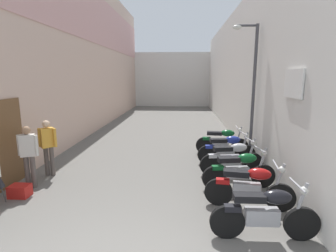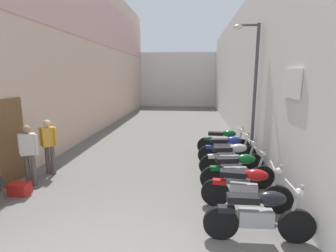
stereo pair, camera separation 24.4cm
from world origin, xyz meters
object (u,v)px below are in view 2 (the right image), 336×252
at_px(motorcycle_sixth, 224,141).
at_px(motorcycle_nearest, 260,214).
at_px(pedestrian_mid_alley, 29,151).
at_px(motorcycle_third, 238,170).
at_px(motorcycle_fifth, 228,149).
at_px(motorcycle_second, 246,187).
at_px(motorcycle_fourth, 232,158).
at_px(plastic_crate, 20,189).
at_px(pedestrian_further_down, 49,143).
at_px(street_lamp, 252,83).

bearing_deg(motorcycle_sixth, motorcycle_nearest, -90.00).
bearing_deg(motorcycle_nearest, pedestrian_mid_alley, 160.79).
distance_m(motorcycle_nearest, motorcycle_third, 2.05).
distance_m(motorcycle_nearest, motorcycle_fifth, 3.93).
height_order(motorcycle_second, motorcycle_fourth, same).
height_order(motorcycle_fourth, motorcycle_fifth, same).
bearing_deg(motorcycle_fifth, motorcycle_fourth, -90.01).
height_order(motorcycle_third, plastic_crate, motorcycle_third).
xyz_separation_m(motorcycle_third, plastic_crate, (-5.17, -0.76, -0.36)).
distance_m(motorcycle_nearest, pedestrian_mid_alley, 5.52).
bearing_deg(pedestrian_mid_alley, pedestrian_further_down, 85.51).
bearing_deg(plastic_crate, motorcycle_third, 8.33).
bearing_deg(pedestrian_further_down, motorcycle_nearest, -27.11).
relative_size(motorcycle_second, motorcycle_sixth, 1.00).
relative_size(motorcycle_fourth, plastic_crate, 4.17).
bearing_deg(motorcycle_fourth, motorcycle_third, -90.00).
bearing_deg(pedestrian_mid_alley, plastic_crate, -86.42).
bearing_deg(motorcycle_fifth, motorcycle_sixth, 90.00).
distance_m(motorcycle_second, motorcycle_fifth, 2.87).
relative_size(motorcycle_third, motorcycle_sixth, 1.00).
height_order(motorcycle_third, motorcycle_fifth, same).
xyz_separation_m(motorcycle_fourth, motorcycle_fifth, (0.00, 0.91, 0.00)).
height_order(pedestrian_mid_alley, plastic_crate, pedestrian_mid_alley).
bearing_deg(motorcycle_second, motorcycle_fourth, 90.00).
relative_size(motorcycle_third, motorcycle_fourth, 1.00).
height_order(motorcycle_nearest, motorcycle_fourth, same).
distance_m(pedestrian_further_down, plastic_crate, 1.55).
bearing_deg(street_lamp, motorcycle_third, -107.81).
xyz_separation_m(motorcycle_sixth, pedestrian_mid_alley, (-5.20, -3.11, 0.42)).
bearing_deg(pedestrian_mid_alley, motorcycle_fourth, 13.00).
xyz_separation_m(motorcycle_third, motorcycle_fourth, (-0.00, 0.97, 0.00)).
distance_m(motorcycle_second, motorcycle_sixth, 3.86).
xyz_separation_m(motorcycle_third, motorcycle_fifth, (0.00, 1.88, 0.00)).
xyz_separation_m(motorcycle_nearest, street_lamp, (0.69, 4.21, 2.04)).
bearing_deg(motorcycle_nearest, motorcycle_fourth, 90.00).
height_order(plastic_crate, street_lamp, street_lamp).
distance_m(pedestrian_mid_alley, pedestrian_further_down, 0.82).
relative_size(motorcycle_fifth, motorcycle_sixth, 1.00).
distance_m(motorcycle_fifth, pedestrian_further_down, 5.31).
distance_m(motorcycle_fourth, pedestrian_further_down, 5.17).
height_order(motorcycle_nearest, pedestrian_further_down, pedestrian_further_down).
bearing_deg(pedestrian_further_down, street_lamp, 15.13).
relative_size(motorcycle_fifth, pedestrian_further_down, 1.18).
distance_m(motorcycle_sixth, pedestrian_further_down, 5.64).
bearing_deg(motorcycle_second, motorcycle_fifth, 90.00).
xyz_separation_m(motorcycle_nearest, motorcycle_second, (-0.00, 1.06, 0.00)).
bearing_deg(street_lamp, pedestrian_mid_alley, -157.89).
xyz_separation_m(motorcycle_fourth, motorcycle_sixth, (0.00, 1.91, 0.00)).
distance_m(motorcycle_second, plastic_crate, 5.19).
xyz_separation_m(motorcycle_nearest, motorcycle_fifth, (-0.00, 3.93, 0.00)).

